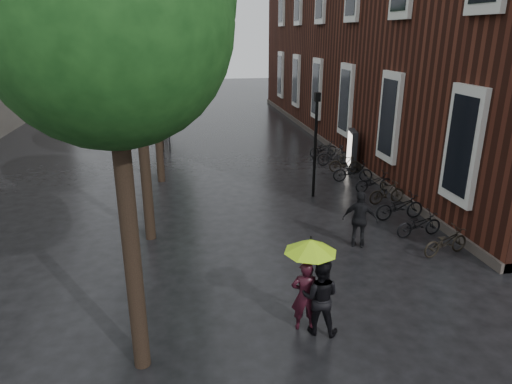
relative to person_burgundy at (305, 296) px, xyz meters
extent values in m
plane|color=black|center=(0.53, -1.60, -0.83)|extent=(120.00, 120.00, 0.00)
cube|color=#38160F|center=(11.03, 17.90, 5.17)|extent=(10.00, 33.00, 12.00)
cube|color=silver|center=(5.98, 3.90, 2.17)|extent=(0.25, 1.60, 3.60)
cube|color=black|center=(5.88, 3.90, 2.17)|extent=(0.10, 1.20, 3.00)
cube|color=silver|center=(5.98, 8.90, 2.17)|extent=(0.25, 1.60, 3.60)
cube|color=black|center=(5.88, 8.90, 2.17)|extent=(0.10, 1.20, 3.00)
cube|color=silver|center=(5.98, 13.90, 2.17)|extent=(0.25, 1.60, 3.60)
cube|color=black|center=(5.88, 13.90, 2.17)|extent=(0.10, 1.20, 3.00)
cube|color=silver|center=(5.98, 18.90, 2.17)|extent=(0.25, 1.60, 3.60)
cube|color=black|center=(5.88, 18.90, 2.17)|extent=(0.10, 1.20, 3.00)
cube|color=silver|center=(5.98, 23.90, 2.17)|extent=(0.25, 1.60, 3.60)
cube|color=black|center=(5.88, 23.90, 2.17)|extent=(0.10, 1.20, 3.00)
cube|color=silver|center=(5.98, 28.90, 2.17)|extent=(0.25, 1.60, 3.60)
cube|color=black|center=(5.88, 28.90, 2.17)|extent=(0.10, 1.20, 3.00)
cube|color=silver|center=(5.98, 28.90, 7.67)|extent=(0.25, 1.60, 3.60)
cube|color=black|center=(5.88, 28.90, 7.67)|extent=(0.10, 1.20, 3.00)
cube|color=#3F3833|center=(6.13, 17.90, -0.68)|extent=(0.40, 33.00, 0.30)
cylinder|color=black|center=(-3.47, -0.60, 1.51)|extent=(0.32, 0.32, 4.68)
cylinder|color=black|center=(-3.57, 5.40, 1.43)|extent=(0.32, 0.32, 4.51)
cylinder|color=black|center=(-3.37, 11.40, 1.65)|extent=(0.32, 0.32, 4.95)
cylinder|color=black|center=(-3.52, 17.40, 1.37)|extent=(0.32, 0.32, 4.40)
cylinder|color=black|center=(-3.42, 23.40, 1.57)|extent=(0.32, 0.32, 4.79)
cylinder|color=black|center=(-3.47, 29.40, 1.46)|extent=(0.32, 0.32, 4.57)
imported|color=black|center=(0.00, 0.00, 0.00)|extent=(0.66, 0.49, 1.65)
imported|color=black|center=(0.29, -0.16, 0.04)|extent=(1.03, 0.93, 1.74)
cylinder|color=black|center=(0.08, 0.00, 0.47)|extent=(0.02, 0.02, 1.45)
cone|color=#A4E217|center=(0.08, 0.00, 1.20)|extent=(1.14, 1.14, 0.29)
cylinder|color=black|center=(0.08, 0.00, 1.38)|extent=(0.02, 0.02, 0.08)
imported|color=black|center=(2.76, 3.72, 0.07)|extent=(1.13, 0.85, 1.79)
imported|color=black|center=(5.07, 2.75, -0.41)|extent=(1.69, 0.92, 0.84)
imported|color=black|center=(4.95, 4.09, -0.41)|extent=(1.64, 0.71, 0.83)
imported|color=black|center=(4.99, 5.54, -0.35)|extent=(1.83, 0.74, 0.94)
imported|color=black|center=(5.24, 7.06, -0.37)|extent=(1.54, 0.60, 0.90)
imported|color=black|center=(5.32, 8.46, -0.40)|extent=(1.67, 0.68, 0.86)
imported|color=black|center=(4.95, 9.90, -0.37)|extent=(1.81, 0.90, 0.91)
imported|color=black|center=(5.11, 11.26, -0.37)|extent=(1.56, 0.74, 0.90)
imported|color=black|center=(5.01, 12.60, -0.31)|extent=(1.73, 0.55, 1.03)
imported|color=black|center=(5.00, 14.27, -0.40)|extent=(1.70, 0.91, 0.85)
cube|color=black|center=(5.62, 11.79, 0.12)|extent=(0.26, 1.25, 1.89)
cube|color=beige|center=(5.48, 11.79, 0.17)|extent=(0.04, 1.05, 1.55)
cylinder|color=black|center=(2.70, 8.35, 1.10)|extent=(0.12, 0.12, 3.86)
cube|color=black|center=(2.70, 8.35, 3.13)|extent=(0.21, 0.21, 0.34)
sphere|color=#FFE5B2|center=(2.70, 8.35, 3.13)|extent=(0.17, 0.17, 0.17)
cylinder|color=#262628|center=(-3.04, 17.27, 0.58)|extent=(0.07, 0.07, 2.82)
cylinder|color=navy|center=(-2.92, 17.27, 1.99)|extent=(0.03, 0.56, 0.56)
camera|label=1|loc=(-2.51, -8.30, 5.41)|focal=32.00mm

